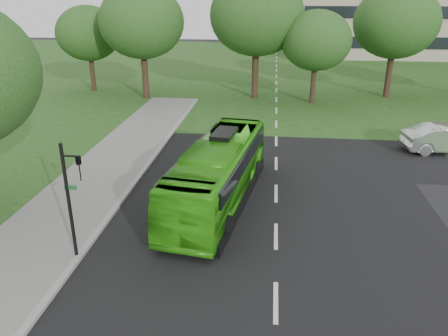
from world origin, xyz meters
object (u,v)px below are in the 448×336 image
(tree_park_b, at_px, (257,15))
(sedan, at_px, (446,139))
(tree_park_a, at_px, (142,22))
(tree_park_c, at_px, (316,41))
(tree_park_d, at_px, (396,22))
(bus, at_px, (218,172))
(tree_park_f, at_px, (88,33))
(traffic_light, at_px, (72,194))

(tree_park_b, xyz_separation_m, sedan, (12.13, -13.45, -6.36))
(tree_park_a, height_order, tree_park_c, tree_park_a)
(tree_park_c, height_order, sedan, tree_park_c)
(tree_park_c, bearing_deg, tree_park_d, 24.22)
(tree_park_a, distance_m, bus, 23.08)
(tree_park_d, bearing_deg, tree_park_f, -179.43)
(sedan, bearing_deg, bus, 115.54)
(tree_park_f, bearing_deg, tree_park_a, -23.29)
(traffic_light, bearing_deg, tree_park_a, 117.62)
(tree_park_c, bearing_deg, tree_park_f, 172.20)
(tree_park_c, relative_size, tree_park_d, 0.80)
(tree_park_b, distance_m, bus, 22.45)
(tree_park_f, bearing_deg, bus, -56.61)
(tree_park_d, xyz_separation_m, bus, (-12.75, -23.39, -5.15))
(tree_park_c, distance_m, bus, 21.39)
(tree_park_c, relative_size, traffic_light, 1.76)
(tree_park_b, bearing_deg, traffic_light, -100.65)
(bus, relative_size, sedan, 2.03)
(traffic_light, bearing_deg, tree_park_d, 76.12)
(tree_park_d, distance_m, bus, 27.13)
(tree_park_a, xyz_separation_m, tree_park_c, (14.95, -0.28, -1.36))
(tree_park_d, bearing_deg, tree_park_a, -172.55)
(tree_park_b, xyz_separation_m, tree_park_f, (-15.89, 1.42, -1.77))
(tree_park_b, height_order, tree_park_f, tree_park_b)
(sedan, distance_m, traffic_light, 21.90)
(tree_park_a, xyz_separation_m, tree_park_d, (21.95, 2.87, -0.05))
(tree_park_f, distance_m, traffic_light, 30.46)
(tree_park_d, height_order, sedan, tree_park_d)
(tree_park_c, xyz_separation_m, sedan, (7.04, -12.00, -4.44))
(bus, relative_size, traffic_light, 2.33)
(tree_park_c, bearing_deg, sedan, -59.61)
(tree_park_a, relative_size, bus, 0.95)
(tree_park_b, relative_size, tree_park_d, 1.10)
(tree_park_d, bearing_deg, tree_park_c, -155.78)
(tree_park_a, bearing_deg, bus, -65.83)
(bus, bearing_deg, tree_park_d, 69.75)
(tree_park_a, height_order, tree_park_d, tree_park_a)
(traffic_light, bearing_deg, tree_park_c, 85.33)
(sedan, xyz_separation_m, traffic_light, (-17.19, -13.47, 1.76))
(tree_park_a, bearing_deg, tree_park_f, 156.71)
(bus, bearing_deg, sedan, 41.16)
(tree_park_c, bearing_deg, tree_park_a, 178.93)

